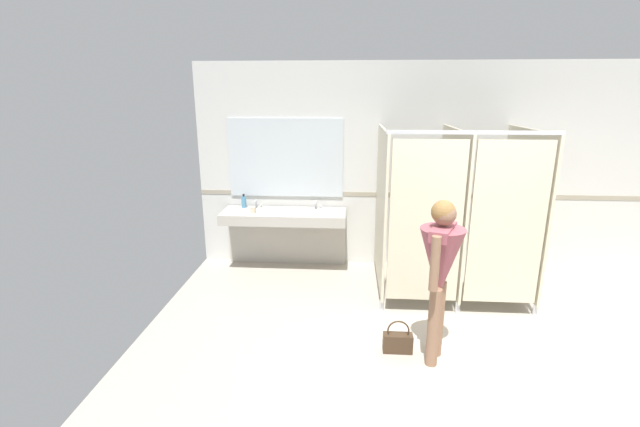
{
  "coord_description": "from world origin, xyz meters",
  "views": [
    {
      "loc": [
        -1.36,
        -3.3,
        2.44
      ],
      "look_at": [
        -1.67,
        1.2,
        1.19
      ],
      "focal_mm": 24.33,
      "sensor_mm": 36.0,
      "label": 1
    }
  ],
  "objects": [
    {
      "name": "ground_plane",
      "position": [
        0.0,
        0.0,
        -0.05
      ],
      "size": [
        7.03,
        6.13,
        0.1
      ],
      "primitive_type": "cube",
      "color": "#B2A899"
    },
    {
      "name": "vanity_counter",
      "position": [
        -2.26,
        2.55,
        0.63
      ],
      "size": [
        1.72,
        0.58,
        0.97
      ],
      "color": "#B2ADA3",
      "rests_on": "ground_plane"
    },
    {
      "name": "wall_back",
      "position": [
        0.0,
        2.83,
        1.43
      ],
      "size": [
        7.03,
        0.12,
        2.86
      ],
      "primitive_type": "cube",
      "color": "silver",
      "rests_on": "ground_plane"
    },
    {
      "name": "handbag",
      "position": [
        -0.86,
        0.47,
        0.11
      ],
      "size": [
        0.28,
        0.11,
        0.34
      ],
      "color": "#3F2D1E",
      "rests_on": "ground_plane"
    },
    {
      "name": "person_standing",
      "position": [
        -0.53,
        0.37,
        0.97
      ],
      "size": [
        0.53,
        0.53,
        1.55
      ],
      "color": "#8C664C",
      "rests_on": "ground_plane"
    },
    {
      "name": "mirror_panel",
      "position": [
        -2.26,
        2.76,
        1.56
      ],
      "size": [
        1.62,
        0.02,
        1.1
      ],
      "primitive_type": "cube",
      "color": "silver",
      "rests_on": "wall_back"
    },
    {
      "name": "soap_dispenser",
      "position": [
        -2.86,
        2.63,
        0.94
      ],
      "size": [
        0.07,
        0.07,
        0.2
      ],
      "color": "teal",
      "rests_on": "vanity_counter"
    },
    {
      "name": "bathroom_stalls",
      "position": [
        -0.09,
        1.82,
        1.08
      ],
      "size": [
        1.8,
        1.49,
        2.07
      ],
      "color": "beige",
      "rests_on": "ground_plane"
    },
    {
      "name": "paper_cup",
      "position": [
        -2.66,
        2.34,
        0.9
      ],
      "size": [
        0.07,
        0.07,
        0.09
      ],
      "primitive_type": "cylinder",
      "color": "beige",
      "rests_on": "vanity_counter"
    },
    {
      "name": "wall_back_tile_band",
      "position": [
        0.0,
        2.76,
        1.05
      ],
      "size": [
        7.03,
        0.01,
        0.06
      ],
      "primitive_type": "cube",
      "color": "#9E937F",
      "rests_on": "wall_back"
    }
  ]
}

